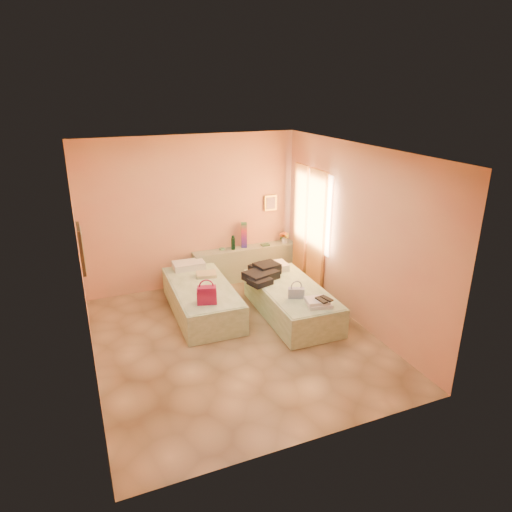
# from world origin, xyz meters

# --- Properties ---
(ground) EXTENTS (4.50, 4.50, 0.00)m
(ground) POSITION_xyz_m (0.00, 0.00, 0.00)
(ground) COLOR tan
(ground) RESTS_ON ground
(room_walls) EXTENTS (4.02, 4.51, 2.81)m
(room_walls) POSITION_xyz_m (0.21, 0.57, 1.79)
(room_walls) COLOR #DEA976
(room_walls) RESTS_ON ground
(headboard_ledge) EXTENTS (2.05, 0.30, 0.65)m
(headboard_ledge) POSITION_xyz_m (0.98, 2.10, 0.33)
(headboard_ledge) COLOR gray
(headboard_ledge) RESTS_ON ground
(bed_left) EXTENTS (0.96, 2.02, 0.50)m
(bed_left) POSITION_xyz_m (-0.21, 1.05, 0.25)
(bed_left) COLOR beige
(bed_left) RESTS_ON ground
(bed_right) EXTENTS (0.96, 2.02, 0.50)m
(bed_right) POSITION_xyz_m (1.13, 0.40, 0.25)
(bed_right) COLOR beige
(bed_right) RESTS_ON ground
(water_bottle) EXTENTS (0.07, 0.07, 0.26)m
(water_bottle) POSITION_xyz_m (0.72, 2.09, 0.78)
(water_bottle) COLOR #143723
(water_bottle) RESTS_ON headboard_ledge
(rainbow_box) EXTENTS (0.14, 0.14, 0.49)m
(rainbow_box) POSITION_xyz_m (0.96, 2.13, 0.90)
(rainbow_box) COLOR maroon
(rainbow_box) RESTS_ON headboard_ledge
(small_dish) EXTENTS (0.13, 0.13, 0.03)m
(small_dish) POSITION_xyz_m (0.52, 2.16, 0.66)
(small_dish) COLOR #529668
(small_dish) RESTS_ON headboard_ledge
(green_book) EXTENTS (0.16, 0.12, 0.03)m
(green_book) POSITION_xyz_m (1.38, 2.06, 0.66)
(green_book) COLOR #274932
(green_book) RESTS_ON headboard_ledge
(flower_vase) EXTENTS (0.24, 0.24, 0.26)m
(flower_vase) POSITION_xyz_m (1.80, 2.07, 0.78)
(flower_vase) COLOR silver
(flower_vase) RESTS_ON headboard_ledge
(magenta_handbag) EXTENTS (0.33, 0.24, 0.28)m
(magenta_handbag) POSITION_xyz_m (-0.31, 0.39, 0.64)
(magenta_handbag) COLOR maroon
(magenta_handbag) RESTS_ON bed_left
(khaki_garment) EXTENTS (0.39, 0.34, 0.06)m
(khaki_garment) POSITION_xyz_m (-0.02, 1.39, 0.53)
(khaki_garment) COLOR tan
(khaki_garment) RESTS_ON bed_left
(clothes_pile) EXTENTS (0.73, 0.73, 0.18)m
(clothes_pile) POSITION_xyz_m (0.85, 0.91, 0.59)
(clothes_pile) COLOR black
(clothes_pile) RESTS_ON bed_right
(blue_handbag) EXTENTS (0.27, 0.19, 0.16)m
(blue_handbag) POSITION_xyz_m (1.02, 0.04, 0.58)
(blue_handbag) COLOR #394F89
(blue_handbag) RESTS_ON bed_right
(towel_stack) EXTENTS (0.41, 0.37, 0.10)m
(towel_stack) POSITION_xyz_m (1.21, -0.33, 0.55)
(towel_stack) COLOR white
(towel_stack) RESTS_ON bed_right
(sandal_pair) EXTENTS (0.19, 0.24, 0.02)m
(sandal_pair) POSITION_xyz_m (1.27, -0.38, 0.61)
(sandal_pair) COLOR black
(sandal_pair) RESTS_ON towel_stack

